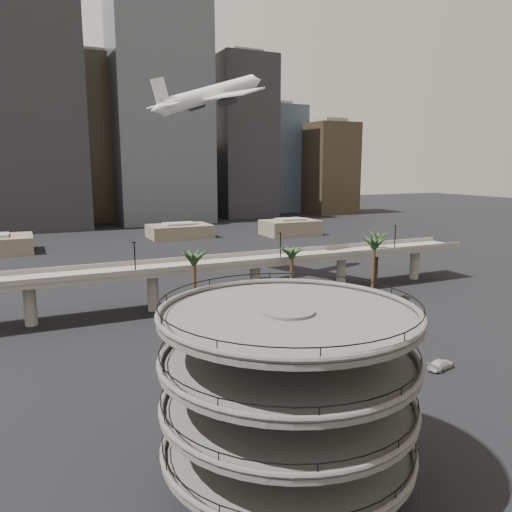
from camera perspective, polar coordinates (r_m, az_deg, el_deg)
name	(u,v)px	position (r m, az deg, el deg)	size (l,w,h in m)	color
ground	(375,431)	(58.35, 13.48, -18.90)	(700.00, 700.00, 0.00)	black
parking_ramp	(288,382)	(44.41, 3.66, -14.17)	(22.20, 22.20, 17.35)	#4A4745
overpass	(206,269)	(102.01, -5.74, -1.50)	(130.00, 9.30, 14.70)	slate
palm_trees	(316,248)	(103.65, 6.90, 0.89)	(54.40, 18.40, 14.00)	#43301C
low_buildings	(146,235)	(187.66, -12.50, 2.37)	(135.00, 27.50, 6.80)	#675E4C
skyline	(126,140)	(261.14, -14.66, 12.66)	(269.00, 86.00, 109.64)	gray
airborne_jet	(210,95)	(120.81, -5.24, 17.87)	(33.14, 30.41, 13.31)	silver
car_a	(272,358)	(73.89, 1.85, -11.55)	(1.58, 3.92, 1.33)	red
car_b	(337,364)	(72.29, 9.24, -12.08)	(1.72, 4.94, 1.63)	black
car_c	(441,364)	(76.16, 20.37, -11.53)	(1.90, 4.68, 1.36)	#BABAB6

